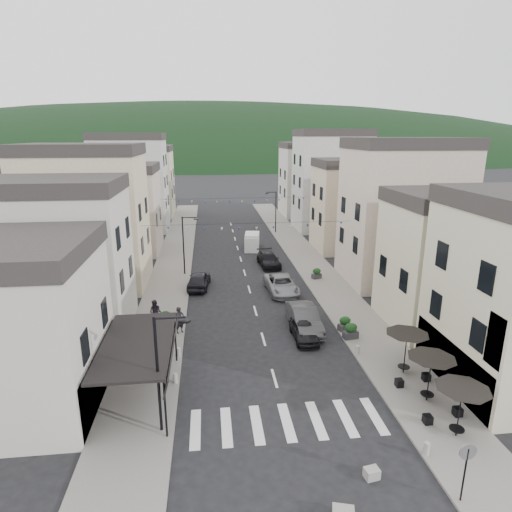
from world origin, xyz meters
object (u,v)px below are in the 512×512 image
Objects in this scene: pedestrian_a at (180,320)px; pedestrian_b at (155,313)px; parked_car_d at (269,260)px; parked_car_c at (281,284)px; parked_car_a at (304,330)px; parked_car_e at (199,280)px; delivery_van at (252,241)px; parked_car_b at (304,318)px.

pedestrian_a is 2.39m from pedestrian_b.
parked_car_d is at bearing 72.87° from pedestrian_b.
parked_car_a is at bearing -93.25° from parked_car_c.
parked_car_c is at bearing 8.03° from pedestrian_a.
parked_car_d is at bearing 28.06° from pedestrian_a.
pedestrian_b is at bearing -130.92° from parked_car_d.
parked_car_e is (-7.40, 2.04, 0.03)m from parked_car_c.
parked_car_c reaches higher than parked_car_d.
delivery_van is 2.33× the size of pedestrian_a.
parked_car_e is 9.60m from pedestrian_a.
parked_car_a is 17.29m from parked_car_d.
parked_car_e is 14.90m from delivery_van.
parked_car_a is 0.75× the size of parked_car_b.
parked_car_a is 1.99× the size of pedestrian_b.
parked_car_b is 1.14× the size of parked_car_e.
parked_car_b reaches higher than parked_car_e.
pedestrian_a reaches higher than parked_car_d.
pedestrian_a is (-1.20, -9.52, 0.31)m from parked_car_e.
pedestrian_a is at bearing -123.21° from parked_car_d.
parked_car_b is 1.06× the size of parked_car_d.
parked_car_a is 1.59m from parked_car_b.
pedestrian_b reaches higher than parked_car_c.
parked_car_b is 7.68m from parked_car_c.
pedestrian_b is (-10.45, 3.23, 0.43)m from parked_car_a.
parked_car_b reaches higher than parked_car_c.
parked_car_c is 7.68m from parked_car_e.
pedestrian_a reaches higher than parked_car_c.
parked_car_d is 1.09× the size of delivery_van.
pedestrian_b is (-10.45, -14.06, 0.38)m from parked_car_d.
parked_car_b is 2.68× the size of pedestrian_a.
parked_car_e is at bearing 122.83° from parked_car_a.
parked_car_e is at bearing 88.66° from pedestrian_b.
parked_car_e is 2.36× the size of pedestrian_a.
parked_car_a is 0.79× the size of parked_car_d.
pedestrian_a is at bearing 177.65° from parked_car_b.
pedestrian_a is 1.00× the size of pedestrian_b.
parked_car_c is 2.77× the size of pedestrian_b.
parked_car_a is at bearing -104.26° from parked_car_b.
delivery_van is at bearing 91.83° from parked_car_a.
pedestrian_b is (-10.45, -5.98, 0.34)m from parked_car_c.
pedestrian_a is at bearing 168.17° from parked_car_a.
pedestrian_a is (-7.59, -22.98, 0.07)m from delivery_van.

